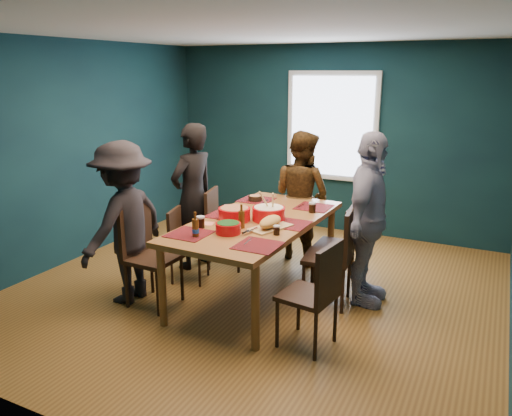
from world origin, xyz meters
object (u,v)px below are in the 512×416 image
(bowl_dumpling, at_px, (269,213))
(cutting_board, at_px, (270,223))
(chair_left_near, at_px, (145,248))
(person_back, at_px, (301,196))
(chair_left_mid, at_px, (183,239))
(bowl_salad, at_px, (234,214))
(bowl_herbs, at_px, (228,228))
(chair_left_far, at_px, (220,222))
(chair_right_mid, at_px, (338,249))
(chair_right_near, at_px, (317,288))
(person_right, at_px, (368,220))
(person_far_left, at_px, (193,197))
(dining_table, at_px, (257,227))
(person_near_left, at_px, (124,223))
(chair_right_far, at_px, (342,239))

(bowl_dumpling, relative_size, cutting_board, 0.59)
(chair_left_near, height_order, person_back, person_back)
(chair_left_mid, bearing_deg, bowl_salad, -22.78)
(bowl_salad, height_order, bowl_herbs, bowl_salad)
(chair_left_far, height_order, cutting_board, cutting_board)
(chair_right_mid, xyz_separation_m, chair_right_near, (0.10, -0.89, -0.03))
(chair_left_near, height_order, person_right, person_right)
(chair_left_far, distance_m, person_far_left, 0.45)
(chair_left_far, relative_size, cutting_board, 1.66)
(bowl_salad, bearing_deg, person_far_left, 148.62)
(bowl_dumpling, bearing_deg, person_right, 17.09)
(bowl_herbs, bearing_deg, dining_table, 85.04)
(person_back, height_order, cutting_board, person_back)
(chair_left_near, height_order, person_far_left, person_far_left)
(dining_table, bearing_deg, person_near_left, -146.80)
(chair_left_mid, height_order, chair_left_near, chair_left_near)
(person_back, bearing_deg, dining_table, 108.52)
(chair_left_mid, height_order, cutting_board, cutting_board)
(chair_left_near, xyz_separation_m, person_right, (2.00, 1.01, 0.29))
(dining_table, height_order, bowl_salad, bowl_salad)
(bowl_salad, bearing_deg, chair_left_far, 130.55)
(chair_left_mid, relative_size, person_right, 0.47)
(bowl_dumpling, xyz_separation_m, cutting_board, (0.13, -0.25, -0.02))
(chair_left_far, distance_m, bowl_herbs, 1.32)
(person_near_left, xyz_separation_m, bowl_herbs, (1.11, 0.18, 0.06))
(chair_left_near, relative_size, cutting_board, 1.78)
(person_far_left, bearing_deg, chair_left_far, 130.08)
(person_far_left, xyz_separation_m, bowl_salad, (0.85, -0.52, 0.03))
(chair_right_far, relative_size, bowl_herbs, 3.69)
(person_far_left, bearing_deg, person_back, 141.28)
(chair_right_near, bearing_deg, bowl_dumpling, 144.32)
(chair_left_mid, xyz_separation_m, chair_right_far, (1.64, 0.72, 0.04))
(chair_left_far, bearing_deg, bowl_herbs, -69.27)
(person_back, bearing_deg, chair_left_mid, 72.56)
(person_far_left, relative_size, bowl_herbs, 7.21)
(dining_table, distance_m, person_far_left, 1.12)
(person_right, distance_m, bowl_dumpling, 1.00)
(chair_right_far, bearing_deg, dining_table, -136.51)
(chair_left_mid, relative_size, bowl_herbs, 3.44)
(bowl_herbs, bearing_deg, person_far_left, 137.61)
(chair_left_far, height_order, bowl_herbs, chair_left_far)
(chair_left_far, relative_size, chair_right_far, 1.07)
(dining_table, bearing_deg, person_back, 91.22)
(chair_left_near, bearing_deg, person_right, 28.16)
(dining_table, xyz_separation_m, chair_right_near, (0.94, -0.75, -0.20))
(person_back, relative_size, bowl_herbs, 6.71)
(person_near_left, height_order, bowl_dumpling, person_near_left)
(person_right, distance_m, cutting_board, 0.99)
(bowl_salad, height_order, cutting_board, bowl_salad)
(chair_right_far, relative_size, person_far_left, 0.51)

